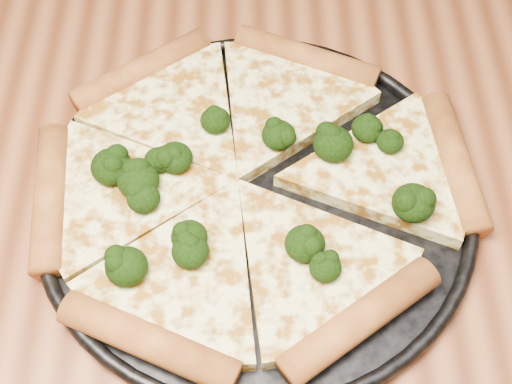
{
  "coord_description": "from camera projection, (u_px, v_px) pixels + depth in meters",
  "views": [
    {
      "loc": [
        0.1,
        -0.36,
        1.28
      ],
      "look_at": [
        0.1,
        -0.01,
        0.77
      ],
      "focal_mm": 50.49,
      "sensor_mm": 36.0,
      "label": 1
    }
  ],
  "objects": [
    {
      "name": "pizza_pan",
      "position": [
        256.0,
        197.0,
        0.63
      ],
      "size": [
        0.39,
        0.39,
        0.02
      ],
      "color": "black",
      "rests_on": "dining_table"
    },
    {
      "name": "pizza",
      "position": [
        244.0,
        180.0,
        0.63
      ],
      "size": [
        0.4,
        0.38,
        0.03
      ],
      "rotation": [
        0.0,
        0.0,
        -0.42
      ],
      "color": "#FFF49C",
      "rests_on": "pizza_pan"
    },
    {
      "name": "broccoli_florets",
      "position": [
        241.0,
        186.0,
        0.61
      ],
      "size": [
        0.29,
        0.18,
        0.03
      ],
      "color": "black",
      "rests_on": "pizza"
    },
    {
      "name": "dining_table",
      "position": [
        154.0,
        244.0,
        0.72
      ],
      "size": [
        1.2,
        0.9,
        0.75
      ],
      "color": "#96512E",
      "rests_on": "ground"
    }
  ]
}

